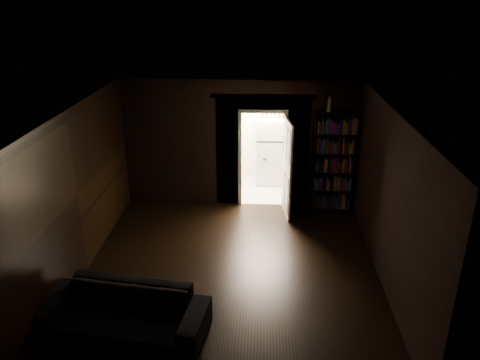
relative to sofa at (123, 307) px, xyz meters
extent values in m
plane|color=black|center=(1.38, 1.60, -0.44)|extent=(5.50, 5.50, 0.00)
cube|color=black|center=(0.16, 4.40, 0.96)|extent=(2.55, 0.10, 2.80)
cube|color=black|center=(3.11, 4.40, 0.96)|extent=(1.55, 0.10, 2.80)
cube|color=black|center=(1.88, 4.40, 2.01)|extent=(0.90, 0.10, 0.70)
cube|color=black|center=(-1.12, 1.60, 0.96)|extent=(0.02, 5.50, 2.80)
cube|color=black|center=(3.88, 1.60, 0.96)|extent=(0.02, 5.50, 2.80)
cube|color=black|center=(1.38, -1.15, 0.96)|extent=(5.00, 0.02, 2.80)
cube|color=beige|center=(1.38, 1.60, 2.36)|extent=(5.00, 5.50, 0.02)
cube|color=white|center=(1.88, 4.34, 0.61)|extent=(1.04, 0.06, 2.17)
cube|color=beige|center=(1.88, 5.25, -0.49)|extent=(2.20, 1.80, 0.10)
cube|color=silver|center=(1.88, 6.10, 0.76)|extent=(2.20, 0.10, 2.40)
cube|color=silver|center=(0.83, 5.25, 0.76)|extent=(0.10, 1.60, 2.40)
cube|color=silver|center=(2.93, 5.25, 0.76)|extent=(0.10, 1.60, 2.40)
cube|color=silver|center=(1.88, 5.25, 2.01)|extent=(2.20, 1.80, 0.10)
cube|color=#D77380|center=(1.88, 6.04, 1.78)|extent=(2.00, 0.04, 0.26)
imported|color=black|center=(0.00, 0.00, 0.00)|extent=(2.43, 1.32, 0.89)
cube|color=black|center=(3.38, 4.16, 0.66)|extent=(0.95, 0.57, 2.20)
cube|color=white|center=(2.11, 5.71, 0.38)|extent=(0.75, 0.70, 1.65)
cube|color=white|center=(2.41, 3.91, 0.58)|extent=(0.15, 0.85, 2.05)
cube|color=white|center=(3.21, 4.18, 1.90)|extent=(0.12, 0.12, 0.30)
cube|color=black|center=(2.12, 5.62, 1.33)|extent=(0.62, 0.23, 0.25)
camera|label=1|loc=(1.88, -5.21, 4.08)|focal=35.00mm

